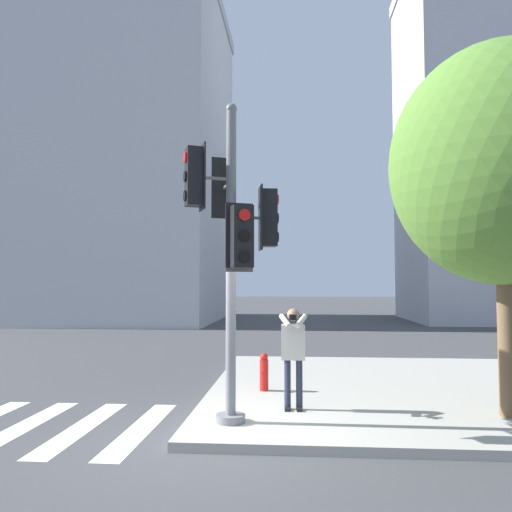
% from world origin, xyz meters
% --- Properties ---
extents(ground_plane, '(160.00, 160.00, 0.00)m').
position_xyz_m(ground_plane, '(0.00, 0.00, 0.00)').
color(ground_plane, '#424244').
extents(sidewalk_corner, '(8.00, 8.00, 0.14)m').
position_xyz_m(sidewalk_corner, '(3.50, 3.50, 0.07)').
color(sidewalk_corner, '#ADA89E').
rests_on(sidewalk_corner, ground_plane).
extents(traffic_signal_pole, '(1.47, 1.45, 4.99)m').
position_xyz_m(traffic_signal_pole, '(0.23, 0.50, 3.12)').
color(traffic_signal_pole, slate).
rests_on(traffic_signal_pole, sidewalk_corner).
extents(person_photographer, '(0.50, 0.53, 1.70)m').
position_xyz_m(person_photographer, '(1.18, 1.37, 1.16)').
color(person_photographer, black).
rests_on(person_photographer, sidewalk_corner).
extents(street_tree, '(3.62, 3.62, 6.09)m').
position_xyz_m(street_tree, '(4.63, 1.19, 4.22)').
color(street_tree, brown).
rests_on(street_tree, sidewalk_corner).
extents(fire_hydrant, '(0.17, 0.23, 0.74)m').
position_xyz_m(fire_hydrant, '(0.60, 2.82, 0.51)').
color(fire_hydrant, red).
rests_on(fire_hydrant, sidewalk_corner).
extents(building_left, '(11.28, 12.94, 20.69)m').
position_xyz_m(building_left, '(-9.03, 23.62, 10.36)').
color(building_left, '#BCBCC1').
rests_on(building_left, ground_plane).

